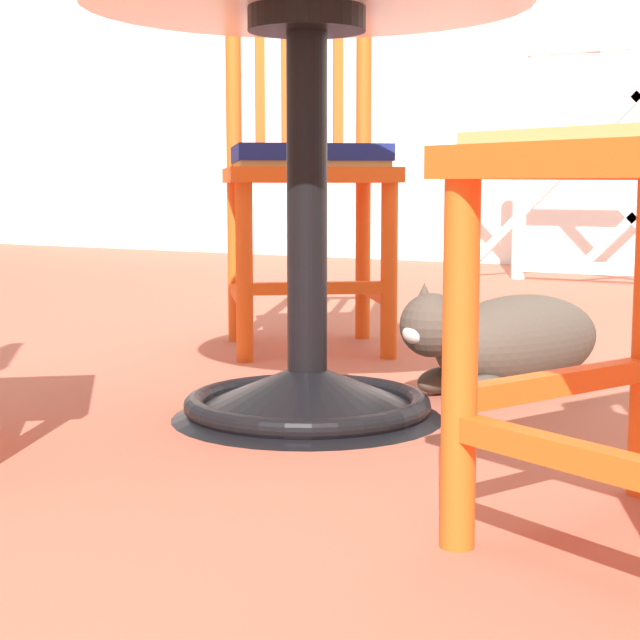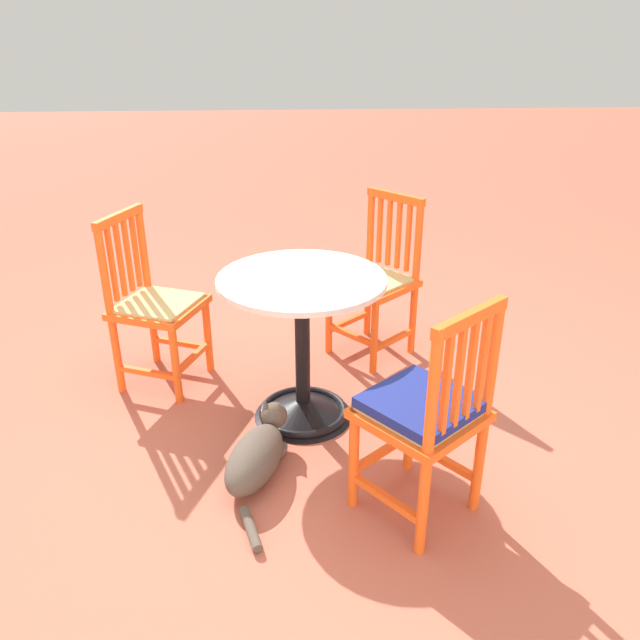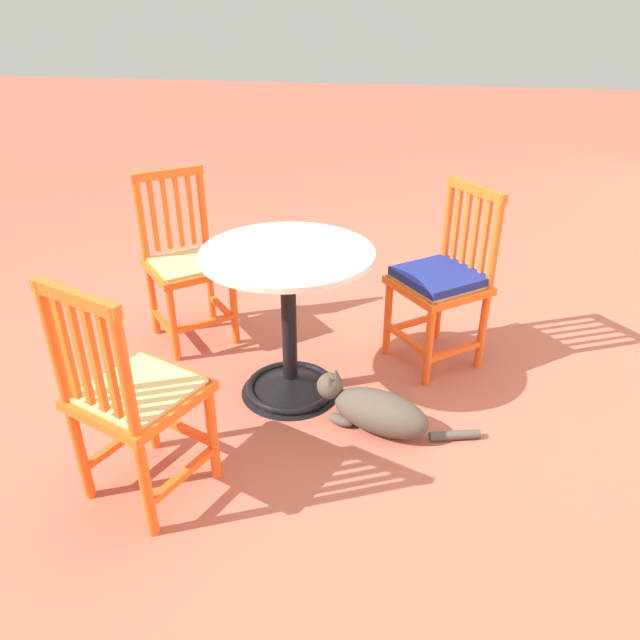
# 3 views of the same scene
# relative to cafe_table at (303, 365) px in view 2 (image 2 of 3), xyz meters

# --- Properties ---
(ground_plane) EXTENTS (24.00, 24.00, 0.00)m
(ground_plane) POSITION_rel_cafe_table_xyz_m (0.02, 0.07, -0.28)
(ground_plane) COLOR #AD5642
(cafe_table) EXTENTS (0.76, 0.76, 0.73)m
(cafe_table) POSITION_rel_cafe_table_xyz_m (0.00, 0.00, 0.00)
(cafe_table) COLOR black
(cafe_table) RESTS_ON ground_plane
(orange_chair_at_corner) EXTENTS (0.56, 0.56, 0.91)m
(orange_chair_at_corner) POSITION_rel_cafe_table_xyz_m (-0.43, 0.68, 0.16)
(orange_chair_at_corner) COLOR #EA5619
(orange_chair_at_corner) RESTS_ON ground_plane
(orange_chair_by_planter) EXTENTS (0.56, 0.56, 0.91)m
(orange_chair_by_planter) POSITION_rel_cafe_table_xyz_m (-0.43, -0.66, 0.15)
(orange_chair_by_planter) COLOR #EA5619
(orange_chair_by_planter) RESTS_ON ground_plane
(orange_chair_facing_out) EXTENTS (0.52, 0.52, 0.91)m
(orange_chair_facing_out) POSITION_rel_cafe_table_xyz_m (0.75, -0.39, 0.15)
(orange_chair_facing_out) COLOR #EA5619
(orange_chair_facing_out) RESTS_ON ground_plane
(tabby_cat) EXTENTS (0.33, 0.74, 0.23)m
(tabby_cat) POSITION_rel_cafe_table_xyz_m (0.21, 0.42, -0.19)
(tabby_cat) COLOR #4C4238
(tabby_cat) RESTS_ON ground_plane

